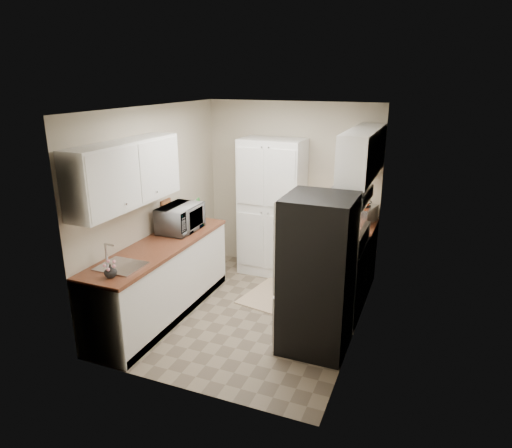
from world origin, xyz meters
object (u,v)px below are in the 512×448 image
at_px(electric_range, 336,278).
at_px(microwave, 180,218).
at_px(pantry_cabinet, 272,208).
at_px(refrigerator, 317,274).
at_px(toaster_oven, 361,214).
at_px(wine_bottle, 188,215).

xyz_separation_m(electric_range, microwave, (-1.99, -0.28, 0.61)).
bearing_deg(pantry_cabinet, microwave, -124.16).
bearing_deg(refrigerator, microwave, 165.11).
relative_size(electric_range, toaster_oven, 2.76).
distance_m(pantry_cabinet, toaster_oven, 1.29).
height_order(refrigerator, wine_bottle, refrigerator).
distance_m(electric_range, toaster_oven, 1.10).
distance_m(electric_range, refrigerator, 0.88).
xyz_separation_m(refrigerator, wine_bottle, (-1.99, 0.77, 0.22)).
distance_m(electric_range, microwave, 2.10).
distance_m(pantry_cabinet, microwave, 1.46).
bearing_deg(electric_range, toaster_oven, 83.03).
relative_size(microwave, toaster_oven, 1.48).
bearing_deg(wine_bottle, microwave, -83.52).
xyz_separation_m(electric_range, wine_bottle, (-2.02, -0.03, 0.59)).
relative_size(electric_range, microwave, 1.86).
relative_size(microwave, wine_bottle, 2.09).
xyz_separation_m(wine_bottle, toaster_oven, (2.14, 0.97, -0.03)).
relative_size(pantry_cabinet, microwave, 3.30).
relative_size(refrigerator, wine_bottle, 5.85).
distance_m(wine_bottle, toaster_oven, 2.35).
relative_size(refrigerator, microwave, 2.80).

